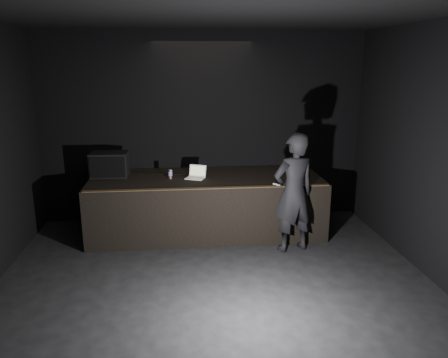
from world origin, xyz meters
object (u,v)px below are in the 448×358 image
Objects in this scene: stage_riser at (206,204)px; person at (294,193)px; stage_monitor at (110,164)px; beer_can at (170,174)px; laptop at (196,175)px.

person is at bearing -35.73° from stage_riser.
person is at bearing -20.04° from stage_monitor.
stage_riser is 0.85m from beer_can.
beer_can is at bearing -176.15° from stage_riser.
beer_can is (1.05, -0.28, -0.13)m from stage_monitor.
stage_monitor is 3.98× the size of beer_can.
laptop is 1.75m from person.
laptop is at bearing -47.02° from person.
person is (2.99, -1.18, -0.26)m from stage_monitor.
stage_riser is at bearing -6.41° from stage_monitor.
beer_can is 0.08× the size of person.
laptop is at bearing -168.77° from stage_riser.
laptop reaches higher than beer_can.
person is (1.32, -0.95, 0.45)m from stage_riser.
beer_can reaches higher than stage_riser.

